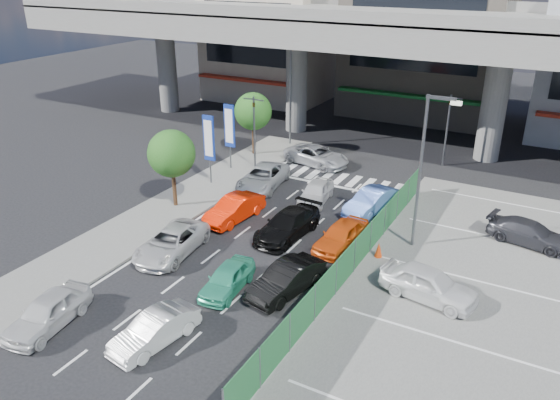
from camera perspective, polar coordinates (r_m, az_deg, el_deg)
The scene contains 30 objects.
ground at distance 27.11m, azimuth -4.47°, elevation -6.73°, with size 120.00×120.00×0.00m, color black.
parking_lot at distance 25.52m, azimuth 19.83°, elevation -10.32°, with size 12.00×28.00×0.06m, color #5B5B58.
sidewalk_left at distance 33.70m, azimuth -10.83°, elevation -0.58°, with size 4.00×30.00×0.12m, color #5B5B58.
fence_run at distance 25.33m, azimuth 6.93°, elevation -6.86°, with size 0.16×22.00×1.80m, color #205E30, non-canonical shape.
expressway at distance 43.69m, azimuth 11.64°, elevation 16.84°, with size 64.00×14.00×10.75m.
building_west at distance 59.44m, azimuth -0.85°, elevation 16.85°, with size 12.00×10.90×13.00m.
building_center at distance 54.33m, azimuth 15.23°, elevation 16.46°, with size 14.00×10.90×15.00m.
traffic_light_left at distance 38.10m, azimuth -2.74°, elevation 8.90°, with size 1.60×1.24×5.20m.
traffic_light_right at distance 40.35m, azimuth 17.25°, elevation 8.71°, with size 1.60×1.24×5.20m.
street_lamp_right at distance 27.58m, azimuth 14.90°, elevation 4.01°, with size 1.65×0.22×8.00m.
street_lamp_left at distance 43.05m, azimuth 1.31°, elevation 11.81°, with size 1.65×0.22×8.00m.
signboard_near at distance 35.68m, azimuth -7.44°, elevation 6.22°, with size 0.80×0.14×4.70m.
signboard_far at distance 38.25m, azimuth -5.31°, elevation 7.52°, with size 0.80×0.14×4.70m.
tree_near at distance 32.48m, azimuth -11.27°, elevation 4.77°, with size 2.80×2.80×4.80m.
tree_far at distance 41.11m, azimuth -2.83°, elevation 9.22°, with size 2.80×2.80×4.80m.
van_white_back_left at distance 24.41m, azimuth -23.11°, elevation -10.72°, with size 1.63×4.05×1.38m, color silver.
hatch_white_back_mid at distance 22.22m, azimuth -12.95°, elevation -13.11°, with size 1.32×3.79×1.25m, color silver.
sedan_white_mid_left at distance 28.15m, azimuth -11.29°, elevation -4.37°, with size 2.20×4.78×1.33m, color silver.
taxi_teal_mid at distance 24.89m, azimuth -5.54°, elevation -8.17°, with size 1.44×3.58×1.22m, color #36AD88.
hatch_black_mid_right at distance 24.57m, azimuth 0.70°, elevation -8.29°, with size 1.46×4.19×1.38m, color black.
taxi_orange_left at distance 31.27m, azimuth -4.80°, elevation -0.93°, with size 1.46×4.19×1.38m, color #F21E02.
sedan_black_mid at distance 29.34m, azimuth 0.80°, elevation -2.60°, with size 1.93×4.76×1.38m, color black.
taxi_orange_right at distance 28.39m, azimuth 6.43°, elevation -3.72°, with size 1.63×4.05×1.38m, color #D84C10.
wagon_silver_front_left at distance 35.70m, azimuth -1.79°, elevation 2.38°, with size 2.29×4.97×1.38m, color #A7AAAF.
sedan_white_front_mid at distance 33.59m, azimuth 3.77°, elevation 0.83°, with size 1.54×3.82×1.30m, color silver.
kei_truck_front_right at distance 32.59m, azimuth 9.50°, elevation -0.13°, with size 1.46×4.19×1.38m, color #5980E3.
crossing_wagon_silver at distance 39.81m, azimuth 3.87°, elevation 4.63°, with size 2.26×4.91×1.36m, color #A0A2A7.
parked_sedan_white at distance 24.93m, azimuth 15.26°, elevation -8.45°, with size 1.73×4.31×1.47m, color silver.
parked_sedan_dgrey at distance 31.34m, azimuth 24.61°, elevation -3.15°, with size 1.73×4.25×1.23m, color #323238.
traffic_cone at distance 27.84m, azimuth 10.26°, elevation -5.13°, with size 0.40×0.40×0.77m, color red.
Camera 1 is at (12.97, -19.42, 13.78)m, focal length 35.00 mm.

